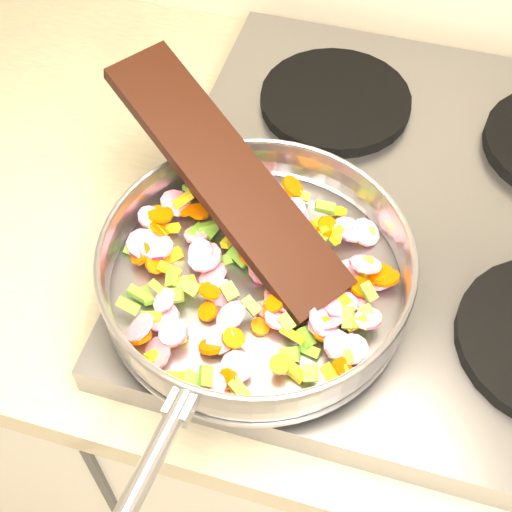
# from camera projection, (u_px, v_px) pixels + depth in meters

# --- Properties ---
(cooktop) EXTENTS (0.60, 0.60, 0.04)m
(cooktop) POSITION_uv_depth(u_px,v_px,m) (426.00, 221.00, 0.82)
(cooktop) COLOR #939399
(cooktop) RESTS_ON counter_top
(grate_fl) EXTENTS (0.19, 0.19, 0.02)m
(grate_fl) POSITION_uv_depth(u_px,v_px,m) (277.00, 275.00, 0.74)
(grate_fl) COLOR black
(grate_fl) RESTS_ON cooktop
(grate_bl) EXTENTS (0.19, 0.19, 0.02)m
(grate_bl) POSITION_uv_depth(u_px,v_px,m) (335.00, 100.00, 0.90)
(grate_bl) COLOR black
(grate_bl) RESTS_ON cooktop
(saute_pan) EXTENTS (0.35, 0.52, 0.06)m
(saute_pan) POSITION_uv_depth(u_px,v_px,m) (255.00, 270.00, 0.70)
(saute_pan) COLOR #9E9EA5
(saute_pan) RESTS_ON grate_fl
(vegetable_heap) EXTENTS (0.29, 0.29, 0.05)m
(vegetable_heap) POSITION_uv_depth(u_px,v_px,m) (263.00, 272.00, 0.71)
(vegetable_heap) COLOR #DA155C
(vegetable_heap) RESTS_ON saute_pan
(wooden_spatula) EXTENTS (0.30, 0.24, 0.11)m
(wooden_spatula) POSITION_uv_depth(u_px,v_px,m) (226.00, 176.00, 0.71)
(wooden_spatula) COLOR black
(wooden_spatula) RESTS_ON saute_pan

